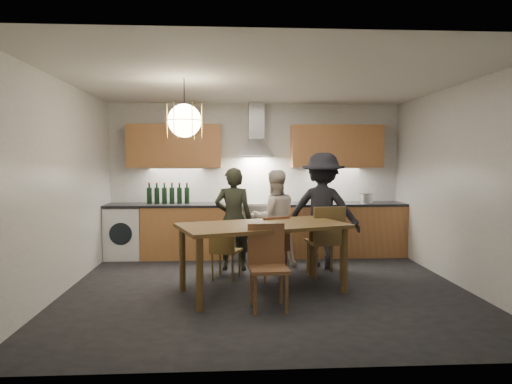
{
  "coord_description": "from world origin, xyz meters",
  "views": [
    {
      "loc": [
        -0.47,
        -5.67,
        1.63
      ],
      "look_at": [
        -0.11,
        0.4,
        1.2
      ],
      "focal_mm": 32.0,
      "sensor_mm": 36.0,
      "label": 1
    }
  ],
  "objects": [
    {
      "name": "person_left",
      "position": [
        -0.41,
        1.02,
        0.76
      ],
      "size": [
        0.58,
        0.41,
        1.52
      ],
      "primitive_type": "imported",
      "rotation": [
        0.0,
        0.0,
        3.06
      ],
      "color": "black",
      "rests_on": "ground"
    },
    {
      "name": "chair_front",
      "position": [
        -0.05,
        -0.73,
        0.53
      ],
      "size": [
        0.44,
        0.44,
        0.92
      ],
      "rotation": [
        0.0,
        0.0,
        0.07
      ],
      "color": "brown",
      "rests_on": "ground"
    },
    {
      "name": "chair_back_right",
      "position": [
        0.88,
        0.5,
        0.57
      ],
      "size": [
        0.51,
        0.51,
        1.0
      ],
      "rotation": [
        0.0,
        0.0,
        3.28
      ],
      "color": "brown",
      "rests_on": "ground"
    },
    {
      "name": "ground",
      "position": [
        0.0,
        0.0,
        0.0
      ],
      "size": [
        5.0,
        5.0,
        0.0
      ],
      "primitive_type": "plane",
      "color": "black",
      "rests_on": "ground"
    },
    {
      "name": "person_mid",
      "position": [
        0.22,
        1.21,
        0.74
      ],
      "size": [
        0.81,
        0.69,
        1.48
      ],
      "primitive_type": "imported",
      "rotation": [
        0.0,
        0.0,
        3.34
      ],
      "color": "beige",
      "rests_on": "ground"
    },
    {
      "name": "chair_back_mid",
      "position": [
        0.12,
        0.38,
        0.5
      ],
      "size": [
        0.52,
        0.52,
        0.88
      ],
      "rotation": [
        0.0,
        0.0,
        3.54
      ],
      "color": "brown",
      "rests_on": "ground"
    },
    {
      "name": "room_shell",
      "position": [
        0.0,
        0.0,
        1.71
      ],
      "size": [
        5.02,
        4.52,
        2.61
      ],
      "color": "white",
      "rests_on": "ground"
    },
    {
      "name": "counter_run",
      "position": [
        0.02,
        1.95,
        0.45
      ],
      "size": [
        5.0,
        0.62,
        0.9
      ],
      "color": "#C5854C",
      "rests_on": "ground"
    },
    {
      "name": "wall_fixtures",
      "position": [
        0.0,
        2.07,
        1.87
      ],
      "size": [
        4.3,
        0.54,
        1.1
      ],
      "color": "#C6844C",
      "rests_on": "ground"
    },
    {
      "name": "chair_back_left",
      "position": [
        -0.54,
        0.45,
        0.45
      ],
      "size": [
        0.46,
        0.46,
        0.79
      ],
      "rotation": [
        0.0,
        0.0,
        2.79
      ],
      "color": "brown",
      "rests_on": "ground"
    },
    {
      "name": "person_right",
      "position": [
        0.95,
        1.12,
        0.87
      ],
      "size": [
        1.28,
        1.02,
        1.74
      ],
      "primitive_type": "imported",
      "rotation": [
        0.0,
        0.0,
        2.76
      ],
      "color": "black",
      "rests_on": "ground"
    },
    {
      "name": "pendant_lamp",
      "position": [
        -1.0,
        -0.1,
        2.1
      ],
      "size": [
        0.43,
        0.43,
        0.7
      ],
      "color": "black",
      "rests_on": "ground"
    },
    {
      "name": "range_stove",
      "position": [
        0.0,
        1.94,
        0.44
      ],
      "size": [
        0.9,
        0.6,
        0.92
      ],
      "color": "silver",
      "rests_on": "ground"
    },
    {
      "name": "wine_bottles",
      "position": [
        -1.48,
        1.95,
        1.07
      ],
      "size": [
        0.7,
        0.08,
        0.35
      ],
      "color": "black",
      "rests_on": "counter_run"
    },
    {
      "name": "dining_table",
      "position": [
        -0.05,
        -0.14,
        0.75
      ],
      "size": [
        2.22,
        1.59,
        0.85
      ],
      "rotation": [
        0.0,
        0.0,
        0.33
      ],
      "color": "brown",
      "rests_on": "ground"
    },
    {
      "name": "mixing_bowl",
      "position": [
        1.06,
        1.87,
        0.93
      ],
      "size": [
        0.32,
        0.32,
        0.07
      ],
      "primitive_type": "imported",
      "rotation": [
        0.0,
        0.0,
        0.22
      ],
      "color": "silver",
      "rests_on": "counter_run"
    },
    {
      "name": "stock_pot",
      "position": [
        1.88,
        1.96,
        0.97
      ],
      "size": [
        0.28,
        0.28,
        0.15
      ],
      "primitive_type": "cylinder",
      "rotation": [
        0.0,
        0.0,
        -0.43
      ],
      "color": "silver",
      "rests_on": "counter_run"
    }
  ]
}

